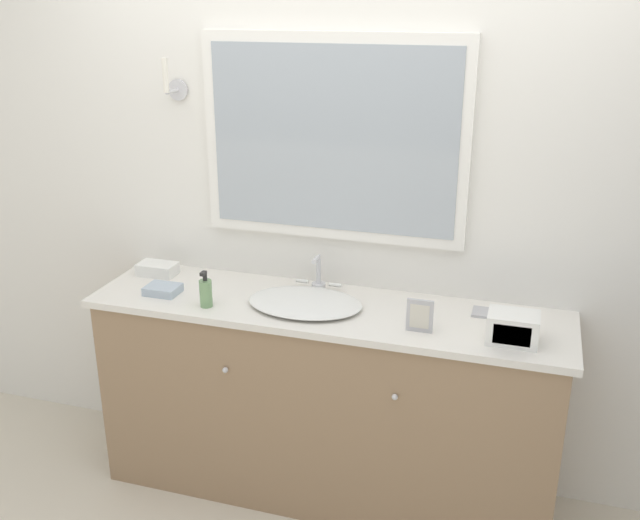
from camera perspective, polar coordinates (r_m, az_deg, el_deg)
wall_back at (r=3.05m, az=1.97°, el=4.91°), size 8.00×0.18×2.55m
vanity_counter at (r=3.14m, az=0.43°, el=-11.23°), size 1.99×0.51×0.90m
sink_basin at (r=2.93m, az=-1.17°, el=-3.33°), size 0.48×0.38×0.16m
soap_bottle at (r=2.94m, az=-9.13°, el=-2.57°), size 0.05×0.05×0.16m
appliance_box at (r=2.71m, az=15.17°, el=-5.27°), size 0.19×0.14×0.11m
picture_frame at (r=2.71m, az=7.98°, el=-4.44°), size 0.10×0.01×0.13m
hand_towel_near_sink at (r=3.33m, az=-12.87°, el=-0.71°), size 0.17×0.11×0.05m
hand_towel_far_corner at (r=3.12m, az=-12.46°, el=-2.32°), size 0.14×0.11×0.04m
metal_tray at (r=2.93m, az=13.51°, el=-4.17°), size 0.15×0.10×0.01m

